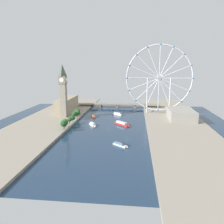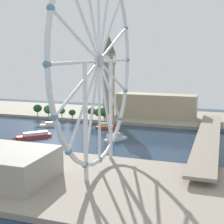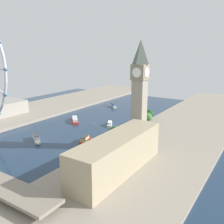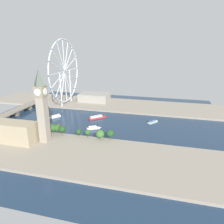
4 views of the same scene
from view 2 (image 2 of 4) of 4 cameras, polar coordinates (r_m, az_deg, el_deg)
name	(u,v)px [view 2 (image 2 of 4)]	position (r m, az deg, el deg)	size (l,w,h in m)	color
ground_plane	(33,132)	(311.56, -13.55, -3.35)	(370.47, 370.47, 0.00)	#1E334C
riverbank_left	(78,112)	(397.72, -5.88, -0.04)	(90.00, 520.00, 3.00)	gray
clock_tower	(109,75)	(358.18, -0.55, 6.52)	(12.55, 12.55, 87.93)	gray
parliament_block	(156,106)	(358.63, 7.69, 1.10)	(22.00, 85.43, 25.12)	tan
tree_row_embankment	(74,111)	(353.78, -6.64, 0.23)	(12.94, 87.97, 13.36)	#513823
ferris_wheel	(99,62)	(188.36, -2.27, 8.60)	(121.57, 3.20, 123.37)	silver
river_bridge	(208,138)	(263.74, 16.32, -4.43)	(182.47, 17.21, 8.46)	gray
tour_boat_0	(50,125)	(329.87, -10.75, -2.17)	(14.28, 20.89, 4.72)	beige
tour_boat_1	(116,138)	(271.50, 0.62, -4.49)	(21.84, 16.11, 5.97)	white
tour_boat_3	(34,135)	(288.76, -13.42, -3.96)	(26.92, 27.38, 5.03)	#B22D28
tour_boat_4	(106,126)	(315.31, -1.02, -2.47)	(10.33, 21.40, 5.59)	#B22D28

